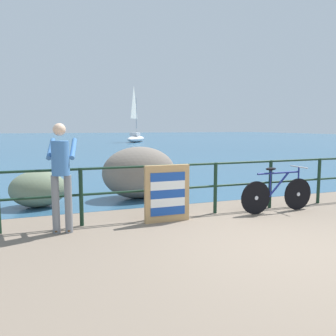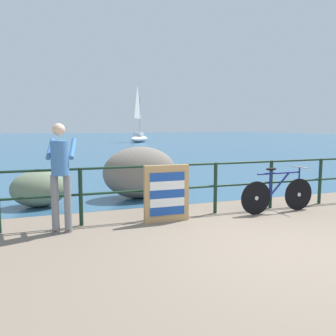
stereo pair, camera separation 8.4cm
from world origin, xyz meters
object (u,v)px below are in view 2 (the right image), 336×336
at_px(bicycle, 278,193).
at_px(breakwater_boulder_main, 140,172).
at_px(folded_deckchair_stack, 167,193).
at_px(person_at_railing, 60,172).
at_px(breakwater_boulder_left, 39,189).
at_px(sailboat, 139,136).

xyz_separation_m(bicycle, breakwater_boulder_main, (-2.26, 2.30, 0.23)).
distance_m(folded_deckchair_stack, breakwater_boulder_main, 2.21).
distance_m(person_at_railing, breakwater_boulder_main, 2.96).
bearing_deg(breakwater_boulder_main, breakwater_boulder_left, -175.90).
bearing_deg(sailboat, folded_deckchair_stack, -160.34).
bearing_deg(folded_deckchair_stack, breakwater_boulder_left, 137.36).
relative_size(bicycle, breakwater_boulder_main, 0.95).
height_order(folded_deckchair_stack, breakwater_boulder_left, folded_deckchair_stack).
height_order(folded_deckchair_stack, breakwater_boulder_main, breakwater_boulder_main).
xyz_separation_m(breakwater_boulder_main, breakwater_boulder_left, (-2.30, -0.16, -0.23)).
bearing_deg(breakwater_boulder_left, bicycle, -25.07).
distance_m(folded_deckchair_stack, breakwater_boulder_left, 3.01).
distance_m(bicycle, folded_deckchair_stack, 2.35).
relative_size(folded_deckchair_stack, sailboat, 0.17).
height_order(breakwater_boulder_left, sailboat, sailboat).
relative_size(person_at_railing, breakwater_boulder_left, 1.50).
xyz_separation_m(breakwater_boulder_main, sailboat, (7.70, 29.49, 0.09)).
height_order(bicycle, folded_deckchair_stack, folded_deckchair_stack).
relative_size(bicycle, person_at_railing, 0.96).
xyz_separation_m(bicycle, person_at_railing, (-4.18, 0.07, 0.60)).
xyz_separation_m(bicycle, sailboat, (5.44, 31.78, 0.32)).
xyz_separation_m(folded_deckchair_stack, breakwater_boulder_left, (-2.21, 2.04, -0.13)).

